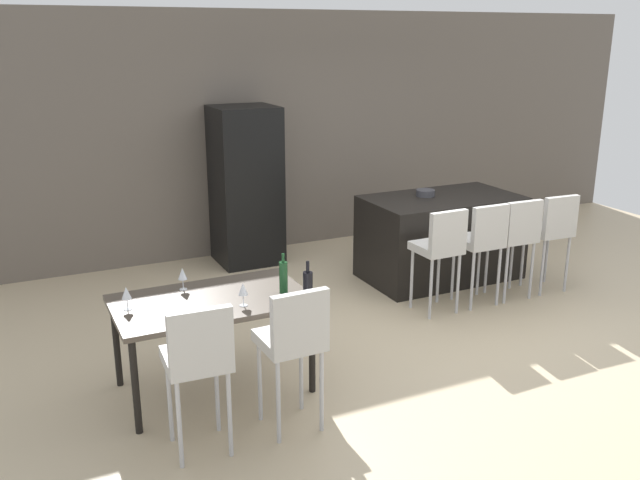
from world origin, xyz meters
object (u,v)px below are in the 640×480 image
object	(u,v)px
bar_chair_far	(552,227)
wine_glass_near	(126,293)
bar_chair_left	(441,245)
fruit_bowl	(425,193)
wine_bottle_middle	(308,286)
refrigerator	(246,186)
wine_glass_left	(243,290)
dining_chair_near	(198,356)
wine_bottle_far	(283,277)
wine_glass_right	(182,274)
dining_table	(211,307)
bar_chair_middle	(482,238)
bar_chair_right	(516,233)
kitchen_island	(440,237)
dining_chair_far	(293,337)

from	to	relation	value
bar_chair_far	wine_glass_near	xyz separation A→B (m)	(-4.40, -0.44, 0.17)
bar_chair_left	fruit_bowl	world-z (taller)	bar_chair_left
wine_bottle_middle	refrigerator	bearing A→B (deg)	78.32
wine_bottle_middle	wine_glass_left	xyz separation A→B (m)	(-0.45, 0.12, 0.00)
bar_chair_far	dining_chair_near	xyz separation A→B (m)	(-4.13, -1.29, 0.00)
bar_chair_left	wine_bottle_middle	world-z (taller)	same
dining_chair_near	wine_bottle_far	bearing A→B (deg)	38.10
wine_bottle_far	bar_chair_left	bearing A→B (deg)	18.10
bar_chair_left	refrigerator	bearing A→B (deg)	116.00
wine_bottle_middle	wine_glass_right	size ratio (longest dim) A/B	1.78
wine_glass_left	bar_chair_left	bearing A→B (deg)	18.02
dining_chair_near	wine_glass_near	world-z (taller)	dining_chair_near
fruit_bowl	bar_chair_far	bearing A→B (deg)	-46.15
bar_chair_left	bar_chair_far	xyz separation A→B (m)	(1.40, 0.00, 0.00)
wine_glass_right	wine_glass_near	size ratio (longest dim) A/B	1.00
dining_table	dining_chair_near	size ratio (longest dim) A/B	1.36
refrigerator	fruit_bowl	distance (m)	2.08
bar_chair_far	bar_chair_middle	bearing A→B (deg)	-179.99
bar_chair_left	wine_glass_right	distance (m)	2.56
bar_chair_far	dining_chair_near	distance (m)	4.33
bar_chair_far	fruit_bowl	bearing A→B (deg)	133.85
wine_glass_left	fruit_bowl	world-z (taller)	fruit_bowl
bar_chair_far	wine_bottle_middle	size ratio (longest dim) A/B	3.39
bar_chair_right	dining_chair_near	distance (m)	3.87
dining_chair_near	wine_glass_left	bearing A→B (deg)	48.32
wine_bottle_middle	fruit_bowl	bearing A→B (deg)	38.98
refrigerator	bar_chair_middle	bearing A→B (deg)	-54.97
kitchen_island	dining_chair_far	distance (m)	3.46
wine_bottle_far	wine_glass_left	size ratio (longest dim) A/B	1.78
dining_chair_far	wine_glass_right	world-z (taller)	dining_chair_far
bar_chair_right	bar_chair_far	xyz separation A→B (m)	(0.48, 0.00, 0.00)
bar_chair_left	bar_chair_far	bearing A→B (deg)	0.00
bar_chair_right	refrigerator	size ratio (longest dim) A/B	0.57
kitchen_island	wine_bottle_far	xyz separation A→B (m)	(-2.49, -1.47, 0.41)
bar_chair_right	dining_chair_far	xyz separation A→B (m)	(-3.00, -1.29, 0.00)
dining_table	fruit_bowl	size ratio (longest dim) A/B	7.07
wine_glass_left	wine_glass_near	bearing A→B (deg)	159.72
kitchen_island	wine_glass_right	size ratio (longest dim) A/B	9.65
wine_bottle_far	fruit_bowl	xyz separation A→B (m)	(2.34, 1.58, 0.09)
wine_bottle_middle	dining_chair_near	bearing A→B (deg)	-155.45
wine_glass_near	fruit_bowl	world-z (taller)	fruit_bowl
bar_chair_far	dining_chair_far	distance (m)	3.71
bar_chair_right	wine_bottle_middle	world-z (taller)	same
wine_bottle_middle	dining_chair_far	bearing A→B (deg)	-124.98
kitchen_island	wine_glass_near	distance (m)	3.87
bar_chair_far	dining_table	xyz separation A→B (m)	(-3.81, -0.50, -0.02)
bar_chair_middle	refrigerator	size ratio (longest dim) A/B	0.57
bar_chair_middle	wine_glass_right	xyz separation A→B (m)	(-3.04, -0.22, 0.17)
wine_bottle_middle	bar_chair_far	bearing A→B (deg)	15.00
wine_glass_right	bar_chair_middle	bearing A→B (deg)	4.12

